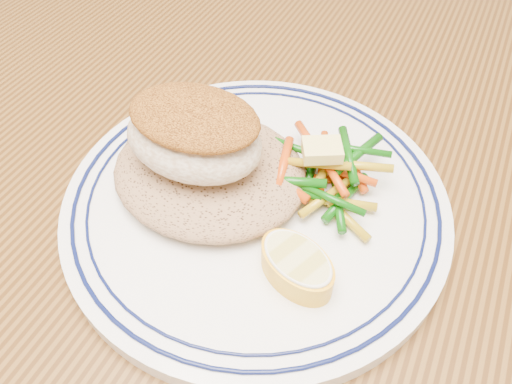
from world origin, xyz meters
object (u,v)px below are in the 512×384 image
object	(u,v)px
plate	(256,201)
rice_pilaf	(209,168)
vegetable_pile	(320,173)
lemon_wedge	(297,265)
dining_table	(273,274)
fish_fillet	(194,133)

from	to	relation	value
plate	rice_pilaf	xyz separation A→B (m)	(-0.04, -0.00, 0.02)
vegetable_pile	lemon_wedge	xyz separation A→B (m)	(0.02, -0.08, -0.00)
dining_table	rice_pilaf	xyz separation A→B (m)	(-0.05, -0.01, 0.13)
vegetable_pile	rice_pilaf	bearing A→B (deg)	-156.69
plate	vegetable_pile	xyz separation A→B (m)	(0.04, 0.03, 0.02)
fish_fillet	vegetable_pile	world-z (taller)	fish_fillet
fish_fillet	lemon_wedge	xyz separation A→B (m)	(0.10, -0.05, -0.04)
plate	fish_fillet	distance (m)	0.07
dining_table	plate	distance (m)	0.11
rice_pilaf	vegetable_pile	world-z (taller)	same
fish_fillet	vegetable_pile	xyz separation A→B (m)	(0.09, 0.04, -0.04)
dining_table	lemon_wedge	bearing A→B (deg)	-55.64
plate	dining_table	bearing A→B (deg)	27.12
dining_table	fish_fillet	size ratio (longest dim) A/B	14.34
vegetable_pile	lemon_wedge	distance (m)	0.09
dining_table	rice_pilaf	bearing A→B (deg)	-170.69
rice_pilaf	lemon_wedge	size ratio (longest dim) A/B	2.20
dining_table	vegetable_pile	bearing A→B (deg)	45.22
vegetable_pile	lemon_wedge	bearing A→B (deg)	-79.39
plate	lemon_wedge	world-z (taller)	lemon_wedge
dining_table	lemon_wedge	distance (m)	0.14
dining_table	vegetable_pile	xyz separation A→B (m)	(0.02, 0.02, 0.13)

